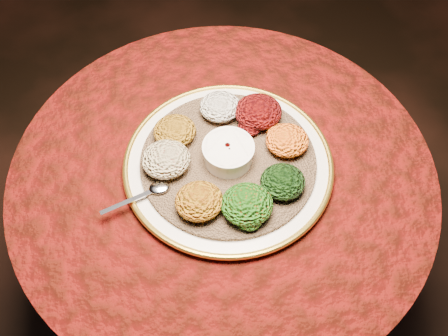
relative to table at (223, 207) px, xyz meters
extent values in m
plane|color=black|center=(0.00, 0.00, -0.55)|extent=(4.00, 4.00, 0.00)
cylinder|color=black|center=(0.00, 0.00, -0.53)|extent=(0.44, 0.44, 0.04)
cylinder|color=black|center=(0.00, 0.00, -0.21)|extent=(0.12, 0.12, 0.68)
cylinder|color=black|center=(0.00, 0.00, 0.15)|extent=(0.80, 0.80, 0.04)
cylinder|color=#450805|center=(0.00, 0.00, 0.00)|extent=(0.93, 0.93, 0.34)
cylinder|color=#450805|center=(0.00, 0.00, 0.17)|extent=(0.96, 0.96, 0.01)
cylinder|color=silver|center=(0.01, 0.00, 0.19)|extent=(0.53, 0.53, 0.02)
torus|color=gold|center=(0.01, 0.00, 0.20)|extent=(0.47, 0.47, 0.01)
cylinder|color=olive|center=(0.01, 0.00, 0.20)|extent=(0.42, 0.42, 0.01)
cylinder|color=white|center=(0.01, 0.00, 0.23)|extent=(0.11, 0.11, 0.05)
cylinder|color=white|center=(0.01, 0.00, 0.25)|extent=(0.11, 0.11, 0.01)
cylinder|color=#4F0305|center=(0.01, 0.00, 0.25)|extent=(0.09, 0.09, 0.01)
ellipsoid|color=silver|center=(-0.14, -0.05, 0.21)|extent=(0.05, 0.03, 0.01)
cube|color=silver|center=(-0.21, -0.08, 0.21)|extent=(0.12, 0.05, 0.00)
ellipsoid|color=beige|center=(0.02, 0.13, 0.23)|extent=(0.10, 0.09, 0.05)
ellipsoid|color=black|center=(0.10, 0.10, 0.23)|extent=(0.11, 0.10, 0.05)
ellipsoid|color=#C38310|center=(0.15, 0.01, 0.23)|extent=(0.10, 0.09, 0.05)
ellipsoid|color=black|center=(0.11, -0.09, 0.23)|extent=(0.10, 0.09, 0.05)
ellipsoid|color=#9F210A|center=(0.03, -0.13, 0.23)|extent=(0.11, 0.10, 0.05)
ellipsoid|color=#9E680D|center=(-0.07, -0.11, 0.23)|extent=(0.10, 0.10, 0.05)
ellipsoid|color=maroon|center=(-0.12, 0.00, 0.23)|extent=(0.11, 0.10, 0.05)
ellipsoid|color=#936111|center=(-0.10, 0.08, 0.23)|extent=(0.10, 0.09, 0.05)
camera|label=1|loc=(-0.10, -0.63, 1.10)|focal=40.00mm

